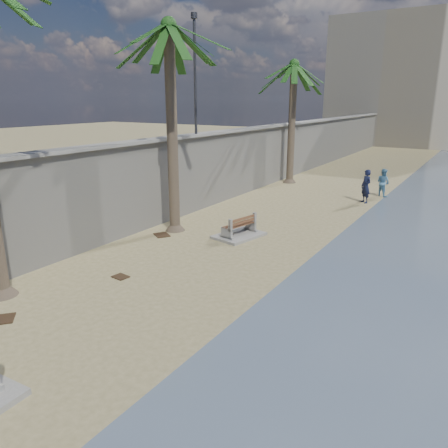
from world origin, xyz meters
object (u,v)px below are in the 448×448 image
at_px(palm_back, 294,66).
at_px(bench_far, 239,228).
at_px(person_a, 366,184).
at_px(person_b, 383,181).
at_px(palm_mid, 169,28).

bearing_deg(palm_back, bench_far, -75.89).
xyz_separation_m(person_a, person_b, (0.40, 2.09, -0.14)).
xyz_separation_m(bench_far, person_b, (3.05, 10.52, 0.49)).
height_order(palm_back, person_b, palm_back).
distance_m(bench_far, person_b, 10.97).
distance_m(bench_far, person_a, 8.86).
bearing_deg(bench_far, palm_back, 104.11).
height_order(bench_far, person_b, person_b).
bearing_deg(palm_back, palm_mid, -88.71).
bearing_deg(palm_mid, bench_far, 13.10).
bearing_deg(person_b, palm_back, 16.27).
relative_size(bench_far, palm_mid, 0.25).
xyz_separation_m(palm_mid, palm_back, (-0.28, 12.24, -0.57)).
distance_m(palm_mid, person_a, 12.41).
xyz_separation_m(bench_far, palm_mid, (-2.65, -0.62, 7.27)).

